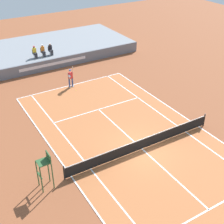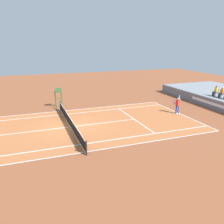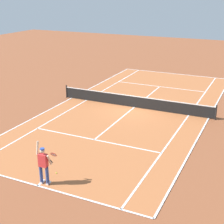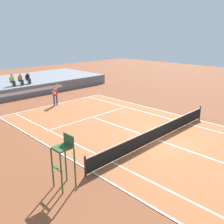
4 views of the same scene
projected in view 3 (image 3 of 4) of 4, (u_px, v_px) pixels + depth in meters
The scene contains 5 objects.
ground_plane at pixel (134, 108), 25.34m from camera, with size 80.00×80.00×0.00m, color brown.
court at pixel (134, 108), 25.33m from camera, with size 11.08×23.88×0.03m.
net at pixel (134, 101), 25.16m from camera, with size 11.98×0.10×1.07m.
tennis_player at pixel (44, 165), 15.05m from camera, with size 0.76×0.66×2.08m.
tennis_ball at pixel (56, 173), 16.24m from camera, with size 0.07×0.07×0.07m, color #D1E533.
Camera 3 is at (-8.60, 22.39, 8.35)m, focal length 54.04 mm.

